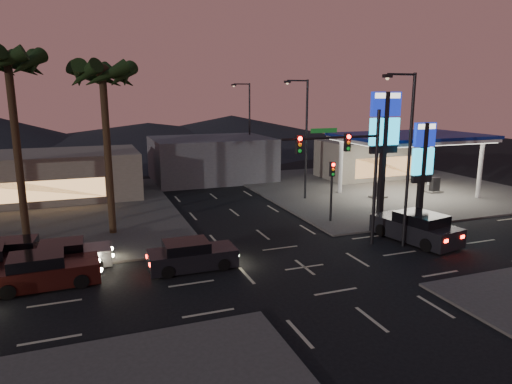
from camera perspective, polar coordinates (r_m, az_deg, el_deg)
name	(u,v)px	position (r m, az deg, el deg)	size (l,w,h in m)	color
ground	(305,267)	(24.25, 6.09, -9.34)	(140.00, 140.00, 0.00)	black
corner_lot_ne	(380,187)	(45.50, 15.19, 0.59)	(24.00, 24.00, 0.12)	#47443F
corner_lot_nw	(7,218)	(37.62, -28.72, -2.89)	(24.00, 24.00, 0.12)	#47443F
gas_station	(411,139)	(41.64, 18.77, 6.33)	(12.20, 8.20, 5.47)	silver
convenience_store	(368,159)	(50.35, 13.87, 3.99)	(10.00, 6.00, 4.00)	#726B5B
pylon_sign_tall	(384,132)	(31.83, 15.75, 7.28)	(2.20, 0.35, 9.00)	black
pylon_sign_short	(423,158)	(32.78, 20.15, 4.06)	(1.60, 0.35, 7.00)	black
traffic_signal_mast	(351,159)	(26.41, 11.74, 4.01)	(6.10, 0.39, 8.00)	black
pedestal_signal	(332,182)	(31.89, 9.46, 1.27)	(0.32, 0.39, 4.30)	black
streetlight_near	(407,151)	(27.31, 18.32, 4.94)	(2.14, 0.25, 10.00)	black
streetlight_mid	(304,133)	(38.26, 6.05, 7.39)	(2.14, 0.25, 10.00)	black
streetlight_far	(248,123)	(51.14, -1.03, 8.65)	(2.14, 0.25, 10.00)	black
palm_a	(103,84)	(29.65, -18.59, 12.65)	(4.41, 4.41, 10.86)	black
palm_b	(9,74)	(29.88, -28.51, 12.87)	(4.41, 4.41, 11.46)	black
building_far_west	(41,176)	(42.84, -25.28, 1.79)	(16.00, 8.00, 4.00)	#726B5B
building_far_mid	(211,159)	(48.18, -5.61, 4.17)	(12.00, 9.00, 4.40)	#4C4C51
hill_right	(232,129)	(84.24, -3.04, 7.83)	(50.00, 50.00, 5.00)	black
hill_center	(149,135)	(81.06, -13.28, 7.00)	(60.00, 60.00, 4.00)	black
car_lane_a_front	(191,256)	(23.96, -8.12, -7.88)	(4.64, 1.99, 1.50)	black
car_lane_a_mid	(44,271)	(23.81, -25.01, -8.96)	(4.99, 2.24, 1.60)	black
car_lane_b_front	(67,255)	(25.77, -22.54, -7.34)	(4.45, 1.96, 1.43)	slate
car_lane_b_mid	(20,253)	(27.17, -27.42, -6.81)	(4.52, 2.21, 1.43)	black
suv_station	(416,228)	(29.63, 19.42, -4.25)	(3.27, 5.74, 1.81)	black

